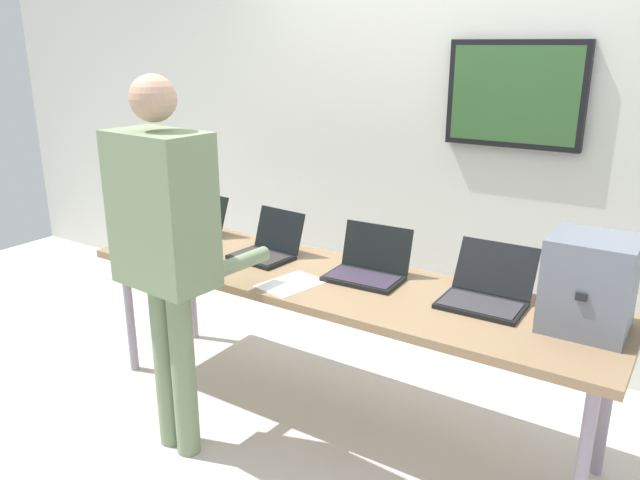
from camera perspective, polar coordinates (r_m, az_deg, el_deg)
ground at (r=3.36m, az=1.29°, el=-15.95°), size 8.00×8.00×0.04m
back_wall at (r=3.84m, az=10.62°, el=9.59°), size 8.00×0.11×2.63m
workbench at (r=3.02m, az=1.38°, el=-4.53°), size 2.66×0.70×0.75m
equipment_box at (r=2.65m, az=23.56°, el=-3.72°), size 0.32×0.31×0.38m
laptop_station_0 at (r=3.70m, az=-11.73°, el=1.08°), size 0.36×0.34×0.24m
laptop_station_1 at (r=3.31m, az=-4.81°, el=-0.61°), size 0.33×0.33×0.23m
laptop_station_2 at (r=3.01m, az=4.49°, el=-2.43°), size 0.37×0.31×0.24m
laptop_station_3 at (r=2.82m, az=15.09°, el=-4.54°), size 0.36×0.37×0.23m
person at (r=2.74m, az=-14.02°, el=0.30°), size 0.46×0.61×1.73m
coffee_mug at (r=3.30m, az=-13.31°, el=-1.22°), size 0.07×0.07×0.09m
paper_sheet at (r=2.94m, az=-2.68°, el=-4.04°), size 0.27×0.33×0.00m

